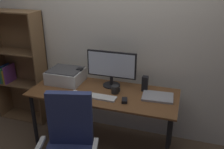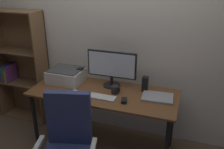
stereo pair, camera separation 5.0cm
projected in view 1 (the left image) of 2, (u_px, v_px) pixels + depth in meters
ground_plane at (104, 146)px, 2.96m from camera, size 12.00×12.00×0.00m
back_wall at (116, 32)px, 2.88m from camera, size 6.40×0.10×2.60m
desk at (103, 99)px, 2.70m from camera, size 1.63×0.65×0.74m
monitor at (111, 66)px, 2.72m from camera, size 0.57×0.20×0.41m
keyboard at (102, 97)px, 2.53m from camera, size 0.29×0.12×0.02m
mouse at (124, 100)px, 2.46m from camera, size 0.08×0.11×0.03m
coffee_mug at (115, 89)px, 2.63m from camera, size 0.10×0.08×0.09m
laptop at (158, 97)px, 2.54m from camera, size 0.33×0.25×0.02m
speaker_left at (80, 75)px, 2.89m from camera, size 0.06×0.07×0.17m
speaker_right at (145, 84)px, 2.67m from camera, size 0.06×0.07×0.17m
printer at (66, 76)px, 2.89m from camera, size 0.40×0.34×0.16m
paper_sheet at (73, 98)px, 2.55m from camera, size 0.28×0.34×0.00m
bookshelf at (20, 68)px, 3.32m from camera, size 0.70×0.28×1.53m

